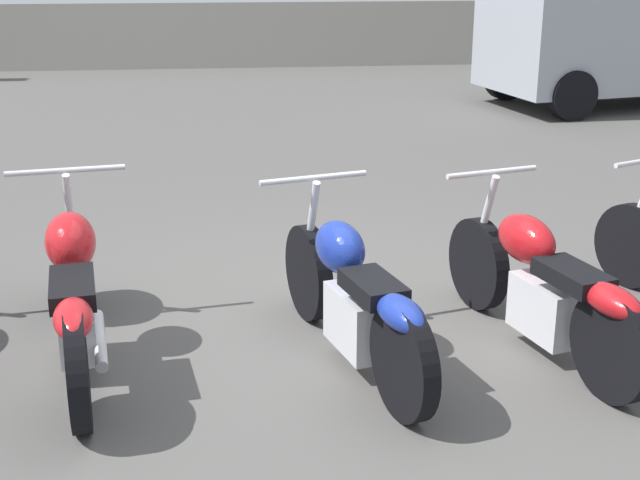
{
  "coord_description": "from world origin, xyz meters",
  "views": [
    {
      "loc": [
        -0.58,
        -5.29,
        2.4
      ],
      "look_at": [
        0.0,
        -0.14,
        0.65
      ],
      "focal_mm": 50.0,
      "sensor_mm": 36.0,
      "label": 1
    }
  ],
  "objects": [
    {
      "name": "motorcycle_slot_2",
      "position": [
        0.15,
        -0.54,
        0.42
      ],
      "size": [
        0.82,
        2.0,
        1.0
      ],
      "rotation": [
        0.0,
        0.0,
        0.26
      ],
      "color": "black",
      "rests_on": "ground_plane"
    },
    {
      "name": "fence_back",
      "position": [
        0.0,
        12.55,
        0.63
      ],
      "size": [
        40.0,
        0.04,
        1.26
      ],
      "color": "#9E998E",
      "rests_on": "ground_plane"
    },
    {
      "name": "ground_plane",
      "position": [
        0.0,
        0.0,
        0.0
      ],
      "size": [
        60.0,
        60.0,
        0.0
      ],
      "primitive_type": "plane",
      "color": "#514F4C"
    },
    {
      "name": "motorcycle_slot_1",
      "position": [
        -1.46,
        -0.35,
        0.44
      ],
      "size": [
        0.74,
        2.24,
        1.02
      ],
      "rotation": [
        0.0,
        0.0,
        0.15
      ],
      "color": "black",
      "rests_on": "ground_plane"
    },
    {
      "name": "motorcycle_slot_3",
      "position": [
        1.32,
        -0.49,
        0.42
      ],
      "size": [
        0.8,
        1.98,
        0.99
      ],
      "rotation": [
        0.0,
        0.0,
        0.26
      ],
      "color": "black",
      "rests_on": "ground_plane"
    }
  ]
}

